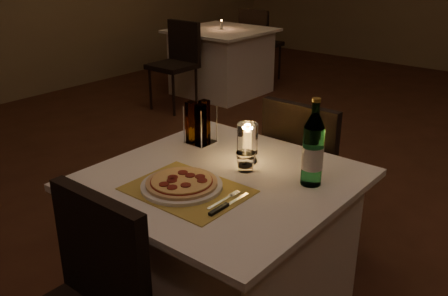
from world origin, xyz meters
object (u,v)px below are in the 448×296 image
Objects in this scene: hurricane_candle at (247,140)px; neighbor_table_left at (222,61)px; pizza at (182,182)px; chair_far at (307,164)px; main_table at (221,252)px; water_bottle at (313,151)px; plate at (182,186)px; tumbler at (246,162)px.

hurricane_candle is 0.18× the size of neighbor_table_left.
chair_far is at bearing 86.81° from pizza.
main_table is 0.44m from pizza.
pizza is 0.52m from water_bottle.
neighbor_table_left is (-2.77, 2.81, -0.51)m from water_bottle.
neighbor_table_left is (-2.45, 2.98, 0.00)m from main_table.
main_table is at bearing -50.60° from neighbor_table_left.
water_bottle is at bearing 43.80° from plate.
water_bottle is 2.01× the size of hurricane_candle.
chair_far is 10.95× the size of tumbler.
chair_far is 3.21× the size of pizza.
pizza is (-0.05, -0.89, 0.22)m from chair_far.
neighbor_table_left is (-2.50, 2.88, -0.41)m from tumbler.
pizza is 0.79× the size of water_bottle.
chair_far is 0.65m from tumbler.
hurricane_candle is (0.04, 0.37, 0.08)m from pizza.
water_bottle is (0.37, 0.35, 0.13)m from plate.
water_bottle reaches higher than hurricane_candle.
main_table is 12.16× the size of tumbler.
chair_far is 0.71m from water_bottle.
neighbor_table_left is (-2.40, 3.16, -0.38)m from plate.
chair_far reaches higher than main_table.
plate is 0.91× the size of water_bottle.
chair_far is 2.81× the size of plate.
plate reaches higher than main_table.
hurricane_candle is at bearing 92.20° from main_table.
tumbler is at bearing -85.84° from chair_far.
pizza reaches higher than plate.
pizza is at bearing -107.99° from tumbler.
plate is 3.99m from neighbor_table_left.
tumbler is at bearing -49.05° from neighbor_table_left.
chair_far is at bearing 86.80° from plate.
tumbler is (0.09, 0.29, 0.03)m from plate.
pizza is 0.28× the size of neighbor_table_left.
tumbler reaches higher than pizza.
hurricane_candle is at bearing 83.40° from pizza.
pizza is 3.41× the size of tumbler.
chair_far is 2.55× the size of water_bottle.
main_table is 5.70× the size of hurricane_candle.
pizza is 0.30m from tumbler.
water_bottle is (0.28, 0.06, 0.10)m from tumbler.
tumbler is at bearing -57.07° from hurricane_candle.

